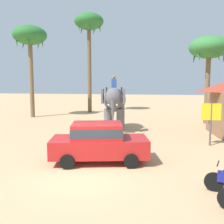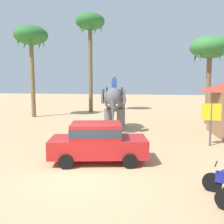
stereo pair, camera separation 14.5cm
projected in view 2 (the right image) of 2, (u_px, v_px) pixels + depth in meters
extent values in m
plane|color=tan|center=(81.00, 176.00, 9.18)|extent=(120.00, 120.00, 0.00)
cube|color=red|center=(99.00, 146.00, 10.68)|extent=(4.36, 2.51, 0.76)
cube|color=red|center=(96.00, 131.00, 10.60)|extent=(2.38, 1.96, 0.64)
cube|color=#2D3842|center=(96.00, 131.00, 10.60)|extent=(2.40, 1.98, 0.35)
cylinder|color=black|center=(126.00, 150.00, 11.61)|extent=(0.62, 0.30, 0.60)
cylinder|color=black|center=(130.00, 161.00, 9.92)|extent=(0.62, 0.30, 0.60)
cylinder|color=black|center=(72.00, 150.00, 11.54)|extent=(0.62, 0.30, 0.60)
cylinder|color=black|center=(66.00, 162.00, 9.85)|extent=(0.62, 0.30, 0.60)
ellipsoid|color=slate|center=(115.00, 100.00, 18.00)|extent=(1.90, 3.24, 1.70)
cylinder|color=slate|center=(120.00, 120.00, 17.21)|extent=(0.52, 0.52, 1.60)
cylinder|color=slate|center=(108.00, 120.00, 17.28)|extent=(0.52, 0.52, 1.60)
cylinder|color=slate|center=(122.00, 117.00, 19.05)|extent=(0.52, 0.52, 1.60)
cylinder|color=slate|center=(110.00, 116.00, 19.12)|extent=(0.52, 0.52, 1.60)
ellipsoid|color=slate|center=(113.00, 97.00, 16.35)|extent=(1.19, 1.11, 1.20)
cube|color=slate|center=(124.00, 96.00, 16.39)|extent=(0.20, 0.81, 0.96)
cube|color=slate|center=(103.00, 96.00, 16.50)|extent=(0.20, 0.81, 0.96)
cone|color=slate|center=(113.00, 113.00, 16.03)|extent=(0.39, 0.39, 1.60)
cone|color=beige|center=(117.00, 105.00, 16.00)|extent=(0.18, 0.57, 0.21)
cone|color=beige|center=(109.00, 105.00, 16.04)|extent=(0.18, 0.57, 0.21)
cube|color=#2D519E|center=(114.00, 83.00, 17.01)|extent=(0.36, 0.27, 0.60)
sphere|color=#8E6647|center=(114.00, 77.00, 16.96)|extent=(0.22, 0.22, 0.22)
cylinder|color=#333338|center=(122.00, 91.00, 17.04)|extent=(0.12, 0.12, 0.55)
cylinder|color=#333338|center=(107.00, 91.00, 17.12)|extent=(0.12, 0.12, 0.55)
cylinder|color=black|center=(212.00, 182.00, 7.82)|extent=(0.60, 0.29, 0.60)
cylinder|color=black|center=(216.00, 164.00, 7.70)|extent=(0.21, 0.53, 0.04)
cylinder|color=brown|center=(91.00, 69.00, 27.76)|extent=(0.44, 0.44, 9.82)
ellipsoid|color=#286B2D|center=(90.00, 21.00, 27.14)|extent=(3.20, 3.20, 1.80)
cone|color=#286B2D|center=(101.00, 26.00, 26.99)|extent=(0.40, 0.92, 1.64)
cone|color=#286B2D|center=(96.00, 28.00, 28.25)|extent=(0.91, 0.57, 1.67)
cone|color=#286B2D|center=(83.00, 28.00, 28.07)|extent=(0.73, 0.83, 1.69)
cone|color=#286B2D|center=(80.00, 25.00, 26.69)|extent=(0.73, 0.83, 1.69)
cone|color=#286B2D|center=(91.00, 24.00, 26.02)|extent=(0.91, 0.57, 1.67)
cylinder|color=brown|center=(33.00, 78.00, 24.12)|extent=(0.41, 0.41, 7.67)
ellipsoid|color=#286B2D|center=(31.00, 35.00, 23.64)|extent=(3.20, 3.20, 1.80)
cone|color=#286B2D|center=(43.00, 40.00, 23.48)|extent=(0.40, 0.92, 1.64)
cone|color=#286B2D|center=(40.00, 42.00, 24.74)|extent=(0.91, 0.57, 1.67)
cone|color=#286B2D|center=(26.00, 42.00, 24.56)|extent=(0.73, 0.83, 1.69)
cone|color=#286B2D|center=(18.00, 40.00, 23.18)|extent=(0.73, 0.83, 1.69)
cone|color=#286B2D|center=(29.00, 38.00, 22.51)|extent=(0.91, 0.57, 1.67)
cylinder|color=brown|center=(208.00, 87.00, 20.35)|extent=(0.39, 0.39, 6.02)
ellipsoid|color=#337A38|center=(210.00, 47.00, 19.97)|extent=(3.20, 3.20, 1.80)
cone|color=#337A38|center=(212.00, 55.00, 21.07)|extent=(0.91, 0.57, 1.67)
cone|color=#337A38|center=(196.00, 55.00, 20.89)|extent=(0.73, 0.83, 1.69)
cone|color=#337A38|center=(199.00, 53.00, 19.51)|extent=(0.73, 0.83, 1.69)
cone|color=#337A38|center=(218.00, 52.00, 18.85)|extent=(0.91, 0.57, 1.67)
cylinder|color=#4C4C51|center=(211.00, 124.00, 13.33)|extent=(0.10, 0.10, 2.40)
cube|color=yellow|center=(211.00, 112.00, 13.26)|extent=(1.00, 0.08, 0.90)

